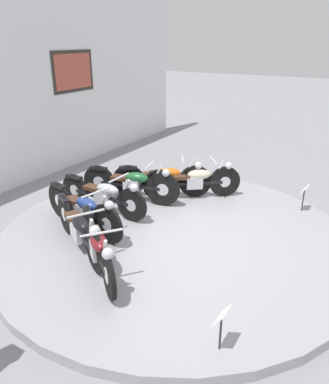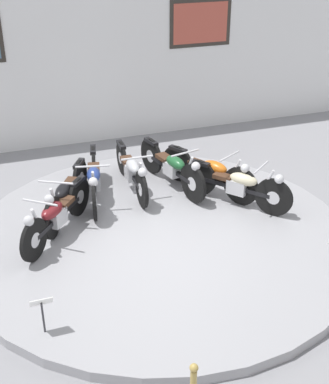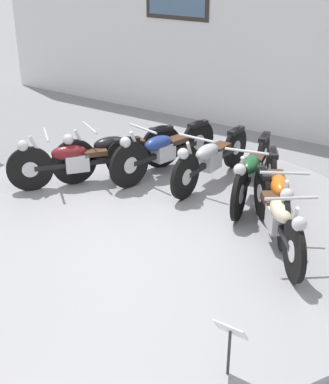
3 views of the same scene
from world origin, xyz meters
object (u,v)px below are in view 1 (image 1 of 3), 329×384
object	(u,v)px
info_placard_front_left	(221,321)
info_placard_front_centre	(304,192)
motorcycle_orange	(164,178)
motorcycle_cream	(194,180)
motorcycle_blue	(84,209)
motorcycle_silver	(104,194)
motorcycle_maroon	(98,246)
motorcycle_green	(132,183)
motorcycle_black	(79,228)

from	to	relation	value
info_placard_front_left	info_placard_front_centre	distance (m)	3.95
motorcycle_orange	info_placard_front_left	world-z (taller)	motorcycle_orange
motorcycle_orange	motorcycle_cream	distance (m)	0.62
motorcycle_blue	info_placard_front_centre	bearing A→B (deg)	-48.25
motorcycle_silver	motorcycle_maroon	bearing A→B (deg)	-143.26
motorcycle_blue	motorcycle_orange	bearing A→B (deg)	-11.68
motorcycle_maroon	motorcycle_orange	world-z (taller)	motorcycle_orange
motorcycle_orange	motorcycle_silver	bearing A→B (deg)	156.34
motorcycle_silver	motorcycle_green	size ratio (longest dim) A/B	0.99
motorcycle_green	motorcycle_cream	world-z (taller)	motorcycle_green
motorcycle_cream	info_placard_front_centre	distance (m)	2.09
motorcycle_orange	info_placard_front_left	size ratio (longest dim) A/B	3.47
motorcycle_green	info_placard_front_left	xyz separation A→B (m)	(-2.67, -2.99, -0.03)
motorcycle_silver	motorcycle_cream	size ratio (longest dim) A/B	1.24
motorcycle_blue	info_placard_front_left	bearing A→B (deg)	-113.10
motorcycle_maroon	motorcycle_blue	bearing A→B (deg)	50.81
motorcycle_black	info_placard_front_left	world-z (taller)	motorcycle_black
motorcycle_maroon	motorcycle_cream	world-z (taller)	motorcycle_cream
motorcycle_orange	info_placard_front_centre	size ratio (longest dim) A/B	3.47
motorcycle_black	info_placard_front_centre	world-z (taller)	motorcycle_black
motorcycle_blue	motorcycle_green	world-z (taller)	motorcycle_green
motorcycle_black	motorcycle_maroon	bearing A→B (deg)	-113.78
motorcycle_green	motorcycle_cream	distance (m)	1.25
motorcycle_green	motorcycle_orange	bearing A→B (deg)	-36.65
motorcycle_maroon	motorcycle_green	xyz separation A→B (m)	(2.18, 0.97, 0.02)
motorcycle_green	motorcycle_blue	bearing A→B (deg)	-179.97
motorcycle_silver	info_placard_front_left	distance (m)	3.71
motorcycle_black	motorcycle_blue	xyz separation A→B (m)	(0.54, 0.40, 0.01)
motorcycle_silver	motorcycle_green	world-z (taller)	motorcycle_green
motorcycle_silver	info_placard_front_centre	world-z (taller)	motorcycle_silver
motorcycle_black	motorcycle_cream	size ratio (longest dim) A/B	1.12
motorcycle_black	motorcycle_green	distance (m)	1.97
info_placard_front_centre	motorcycle_cream	bearing A→B (deg)	103.60
motorcycle_green	motorcycle_orange	world-z (taller)	motorcycle_green
info_placard_front_left	motorcycle_maroon	bearing A→B (deg)	76.41
motorcycle_maroon	motorcycle_black	world-z (taller)	motorcycle_black
motorcycle_black	info_placard_front_centre	xyz separation A→B (m)	(3.21, -2.59, -0.02)
motorcycle_maroon	motorcycle_blue	distance (m)	1.25
motorcycle_silver	motorcycle_green	xyz separation A→B (m)	(0.70, -0.14, 0.02)
motorcycle_cream	motorcycle_black	bearing A→B (deg)	168.28
info_placard_front_centre	motorcycle_silver	bearing A→B (deg)	122.21
motorcycle_blue	motorcycle_cream	world-z (taller)	motorcycle_blue
motorcycle_black	motorcycle_silver	world-z (taller)	motorcycle_black
motorcycle_blue	motorcycle_silver	size ratio (longest dim) A/B	1.01
motorcycle_cream	info_placard_front_left	world-z (taller)	motorcycle_cream
motorcycle_blue	info_placard_front_left	distance (m)	3.25
motorcycle_cream	info_placard_front_left	size ratio (longest dim) A/B	3.10
motorcycle_green	motorcycle_cream	size ratio (longest dim) A/B	1.25
motorcycle_cream	info_placard_front_centre	world-z (taller)	motorcycle_cream
motorcycle_green	motorcycle_orange	size ratio (longest dim) A/B	1.11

